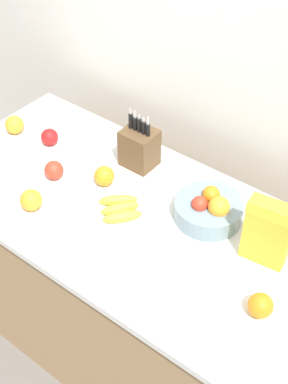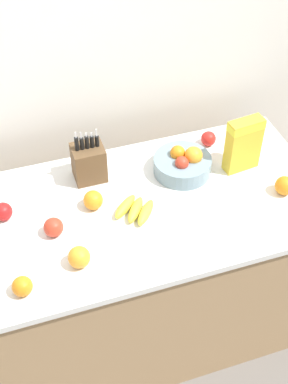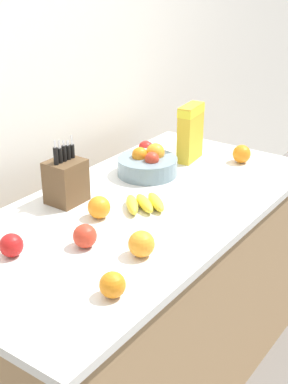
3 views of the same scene
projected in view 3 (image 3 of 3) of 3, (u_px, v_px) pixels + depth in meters
The scene contains 14 objects.
ground_plane at pixel (139, 382), 2.39m from camera, with size 14.00×14.00×0.00m, color slate.
wall_back at pixel (14, 74), 2.18m from camera, with size 9.00×0.06×2.60m.
counter at pixel (138, 301), 2.21m from camera, with size 1.67×0.82×0.88m.
knife_block at pixel (66, 181), 2.03m from camera, with size 0.14×0.12×0.26m.
cereal_box at pixel (190, 130), 2.42m from camera, with size 0.17×0.08×0.26m.
fruit_bowl at pixel (148, 164), 2.30m from camera, with size 0.26×0.26×0.13m.
banana_bunch at pixel (144, 203), 2.00m from camera, with size 0.20×0.20×0.04m.
apple_middle at pixel (11, 245), 1.68m from camera, with size 0.08×0.08×0.08m, color red.
apple_near_bananas at pixel (146, 148), 2.51m from camera, with size 0.07×0.07×0.07m, color red.
apple_leftmost at pixel (85, 236), 1.74m from camera, with size 0.08×0.08×0.08m, color red.
orange_back_center at pixel (242, 154), 2.43m from camera, with size 0.08×0.08×0.08m, color orange.
orange_front_right at pixel (141, 244), 1.68m from camera, with size 0.09×0.09×0.09m, color orange.
orange_mid_right at pixel (99, 207), 1.93m from camera, with size 0.08×0.08×0.08m, color orange.
orange_by_cereal at pixel (113, 285), 1.49m from camera, with size 0.08×0.08×0.08m, color orange.
Camera 3 is at (-1.47, -1.08, 1.77)m, focal length 50.00 mm.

